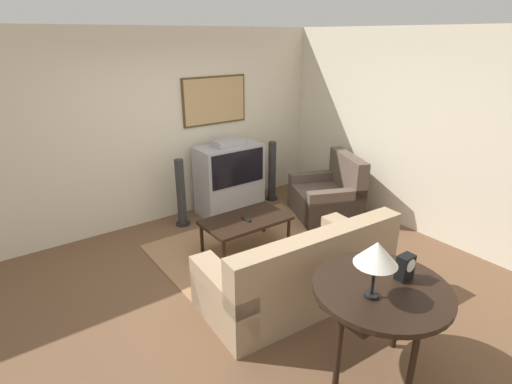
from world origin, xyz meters
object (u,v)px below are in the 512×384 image
(tv, at_px, (229,178))
(speaker_tower_right, at_px, (272,173))
(coffee_table, at_px, (246,222))
(table_lamp, at_px, (376,254))
(armchair, at_px, (328,197))
(console_table, at_px, (381,295))
(couch, at_px, (299,274))
(mantel_clock, at_px, (405,267))
(speaker_tower_left, at_px, (181,195))

(tv, xyz_separation_m, speaker_tower_right, (0.82, -0.01, -0.07))
(coffee_table, bearing_deg, table_lamp, -101.21)
(armchair, distance_m, coffee_table, 1.63)
(coffee_table, bearing_deg, tv, 66.66)
(coffee_table, xyz_separation_m, console_table, (-0.28, -2.24, 0.34))
(couch, relative_size, coffee_table, 1.86)
(tv, distance_m, table_lamp, 3.61)
(coffee_table, relative_size, mantel_clock, 5.22)
(speaker_tower_left, relative_size, speaker_tower_right, 1.00)
(coffee_table, xyz_separation_m, table_lamp, (-0.45, -2.27, 0.77))
(table_lamp, bearing_deg, armchair, 49.40)
(speaker_tower_left, bearing_deg, tv, 0.70)
(table_lamp, xyz_separation_m, speaker_tower_right, (1.77, 3.42, -0.70))
(coffee_table, relative_size, table_lamp, 2.41)
(armchair, height_order, mantel_clock, mantel_clock)
(armchair, xyz_separation_m, console_table, (-1.90, -2.39, 0.44))
(coffee_table, distance_m, mantel_clock, 2.33)
(tv, xyz_separation_m, mantel_clock, (-0.56, -3.43, 0.38))
(speaker_tower_right, bearing_deg, mantel_clock, -112.09)
(tv, bearing_deg, coffee_table, -113.34)
(table_lamp, relative_size, speaker_tower_right, 0.45)
(speaker_tower_left, xyz_separation_m, speaker_tower_right, (1.65, 0.00, 0.00))
(couch, relative_size, speaker_tower_right, 2.03)
(coffee_table, height_order, speaker_tower_left, speaker_tower_left)
(couch, height_order, armchair, armchair)
(console_table, relative_size, speaker_tower_left, 1.06)
(armchair, distance_m, mantel_clock, 3.01)
(couch, relative_size, speaker_tower_left, 2.03)
(table_lamp, distance_m, mantel_clock, 0.46)
(console_table, bearing_deg, tv, 77.01)
(mantel_clock, bearing_deg, coffee_table, 88.41)
(armchair, xyz_separation_m, speaker_tower_left, (-1.94, 1.00, 0.17))
(couch, distance_m, table_lamp, 1.43)
(speaker_tower_left, height_order, speaker_tower_right, same)
(armchair, bearing_deg, speaker_tower_right, -140.51)
(tv, relative_size, couch, 0.57)
(couch, relative_size, armchair, 1.63)
(couch, height_order, table_lamp, table_lamp)
(armchair, xyz_separation_m, table_lamp, (-2.07, -2.41, 0.87))
(armchair, bearing_deg, tv, -109.07)
(armchair, relative_size, mantel_clock, 5.98)
(couch, relative_size, mantel_clock, 9.74)
(couch, xyz_separation_m, table_lamp, (-0.31, -1.10, 0.86))
(armchair, xyz_separation_m, speaker_tower_right, (-0.30, 1.00, 0.17))
(tv, relative_size, armchair, 0.93)
(console_table, bearing_deg, speaker_tower_left, 90.66)
(console_table, bearing_deg, mantel_clock, -7.05)
(armchair, height_order, table_lamp, table_lamp)
(tv, bearing_deg, armchair, -42.16)
(speaker_tower_right, bearing_deg, table_lamp, -117.43)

